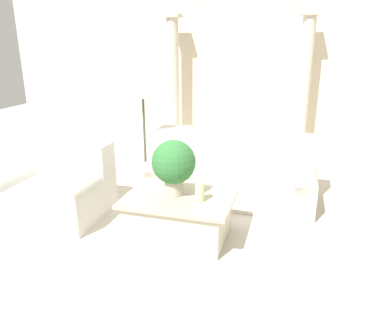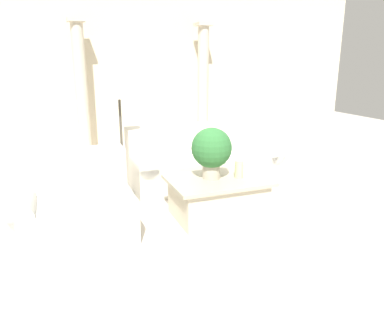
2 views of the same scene
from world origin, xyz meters
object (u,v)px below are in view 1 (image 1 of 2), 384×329
sofa_long (231,173)px  potted_plant (174,164)px  floor_lamp (143,93)px  loveseat (56,186)px  coffee_table (179,216)px

sofa_long → potted_plant: potted_plant is taller
sofa_long → floor_lamp: bearing=-177.3°
potted_plant → floor_lamp: bearing=125.3°
potted_plant → sofa_long: bearing=71.6°
potted_plant → loveseat: bearing=175.7°
coffee_table → floor_lamp: (-0.91, 1.23, 1.15)m
loveseat → coffee_table: size_ratio=1.07×
potted_plant → floor_lamp: (-0.84, 1.18, 0.56)m
loveseat → potted_plant: size_ratio=2.05×
sofa_long → floor_lamp: 1.64m
coffee_table → potted_plant: bearing=148.2°
coffee_table → floor_lamp: size_ratio=0.74×
sofa_long → loveseat: same height
loveseat → coffee_table: 1.68m
loveseat → floor_lamp: size_ratio=0.79×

